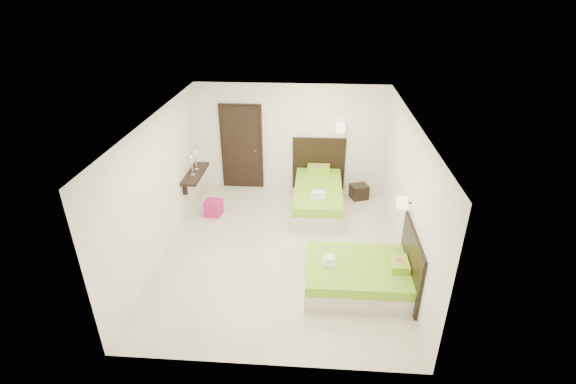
# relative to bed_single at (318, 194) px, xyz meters

# --- Properties ---
(floor) EXTENTS (5.50, 5.50, 0.00)m
(floor) POSITION_rel_bed_single_xyz_m (-0.69, -1.77, -0.32)
(floor) COLOR beige
(floor) RESTS_ON ground
(bed_single) EXTENTS (1.28, 2.13, 1.76)m
(bed_single) POSITION_rel_bed_single_xyz_m (0.00, 0.00, 0.00)
(bed_single) COLOR beige
(bed_single) RESTS_ON ground
(bed_double) EXTENTS (1.76, 1.49, 1.45)m
(bed_double) POSITION_rel_bed_single_xyz_m (0.76, -2.78, -0.06)
(bed_double) COLOR beige
(bed_double) RESTS_ON ground
(nightstand) EXTENTS (0.48, 0.45, 0.34)m
(nightstand) POSITION_rel_bed_single_xyz_m (0.98, 0.48, -0.15)
(nightstand) COLOR black
(nightstand) RESTS_ON ground
(ottoman) EXTENTS (0.39, 0.39, 0.34)m
(ottoman) POSITION_rel_bed_single_xyz_m (-2.31, -0.54, -0.15)
(ottoman) COLOR #AC175D
(ottoman) RESTS_ON ground
(door) EXTENTS (1.02, 0.15, 2.14)m
(door) POSITION_rel_bed_single_xyz_m (-1.89, 0.93, 0.73)
(door) COLOR black
(door) RESTS_ON ground
(console_shelf) EXTENTS (0.35, 1.20, 0.78)m
(console_shelf) POSITION_rel_bed_single_xyz_m (-2.77, -0.17, 0.50)
(console_shelf) COLOR black
(console_shelf) RESTS_ON ground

